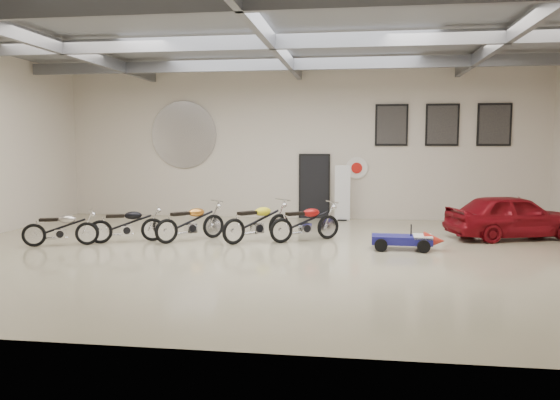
# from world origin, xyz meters

# --- Properties ---
(floor) EXTENTS (16.00, 12.00, 0.01)m
(floor) POSITION_xyz_m (0.00, 0.00, 0.00)
(floor) COLOR tan
(floor) RESTS_ON ground
(ceiling) EXTENTS (16.00, 12.00, 0.01)m
(ceiling) POSITION_xyz_m (0.00, 0.00, 5.00)
(ceiling) COLOR slate
(ceiling) RESTS_ON back_wall
(back_wall) EXTENTS (16.00, 0.02, 5.00)m
(back_wall) POSITION_xyz_m (0.00, 6.00, 2.50)
(back_wall) COLOR beige
(back_wall) RESTS_ON floor
(ceiling_beams) EXTENTS (15.80, 11.80, 0.32)m
(ceiling_beams) POSITION_xyz_m (0.00, 0.00, 4.75)
(ceiling_beams) COLOR slate
(ceiling_beams) RESTS_ON ceiling
(door) EXTENTS (0.92, 0.08, 2.10)m
(door) POSITION_xyz_m (0.50, 5.95, 1.05)
(door) COLOR black
(door) RESTS_ON back_wall
(logo_plaque) EXTENTS (2.30, 0.06, 1.16)m
(logo_plaque) POSITION_xyz_m (-4.00, 5.95, 2.80)
(logo_plaque) COLOR silver
(logo_plaque) RESTS_ON back_wall
(poster_left) EXTENTS (1.05, 0.08, 1.35)m
(poster_left) POSITION_xyz_m (3.00, 5.96, 3.10)
(poster_left) COLOR black
(poster_left) RESTS_ON back_wall
(poster_mid) EXTENTS (1.05, 0.08, 1.35)m
(poster_mid) POSITION_xyz_m (4.60, 5.96, 3.10)
(poster_mid) COLOR black
(poster_mid) RESTS_ON back_wall
(poster_right) EXTENTS (1.05, 0.08, 1.35)m
(poster_right) POSITION_xyz_m (6.20, 5.96, 3.10)
(poster_right) COLOR black
(poster_right) RESTS_ON back_wall
(oil_sign) EXTENTS (0.72, 0.10, 0.72)m
(oil_sign) POSITION_xyz_m (1.90, 5.95, 1.70)
(oil_sign) COLOR white
(oil_sign) RESTS_ON back_wall
(banner_stand) EXTENTS (0.51, 0.22, 1.83)m
(banner_stand) POSITION_xyz_m (1.45, 5.50, 0.91)
(banner_stand) COLOR white
(banner_stand) RESTS_ON floor
(motorcycle_silver) EXTENTS (1.84, 1.11, 0.92)m
(motorcycle_silver) POSITION_xyz_m (-5.29, 0.11, 0.46)
(motorcycle_silver) COLOR silver
(motorcycle_silver) RESTS_ON floor
(motorcycle_black) EXTENTS (1.91, 1.26, 0.96)m
(motorcycle_black) POSITION_xyz_m (-3.88, 0.80, 0.48)
(motorcycle_black) COLOR silver
(motorcycle_black) RESTS_ON floor
(motorcycle_gold) EXTENTS (1.79, 1.83, 1.02)m
(motorcycle_gold) POSITION_xyz_m (-2.34, 1.24, 0.51)
(motorcycle_gold) COLOR silver
(motorcycle_gold) RESTS_ON floor
(motorcycle_yellow) EXTENTS (1.87, 1.91, 1.06)m
(motorcycle_yellow) POSITION_xyz_m (-0.62, 1.39, 0.53)
(motorcycle_yellow) COLOR silver
(motorcycle_yellow) RESTS_ON floor
(motorcycle_red) EXTENTS (1.96, 1.59, 1.02)m
(motorcycle_red) POSITION_xyz_m (0.60, 1.61, 0.51)
(motorcycle_red) COLOR silver
(motorcycle_red) RESTS_ON floor
(go_kart) EXTENTS (1.74, 0.83, 0.62)m
(go_kart) POSITION_xyz_m (3.12, 0.79, 0.31)
(go_kart) COLOR navy
(go_kart) RESTS_ON floor
(vintage_car) EXTENTS (2.38, 3.74, 1.19)m
(vintage_car) POSITION_xyz_m (6.00, 2.78, 0.59)
(vintage_car) COLOR maroon
(vintage_car) RESTS_ON floor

